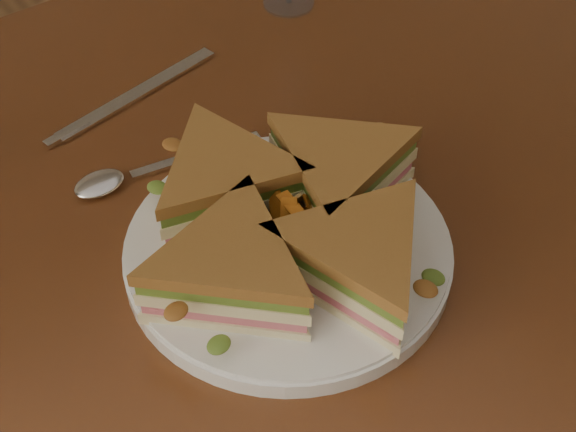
# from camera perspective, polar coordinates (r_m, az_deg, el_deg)

# --- Properties ---
(table) EXTENTS (1.20, 0.80, 0.75)m
(table) POSITION_cam_1_polar(r_m,az_deg,el_deg) (0.79, -6.94, -4.98)
(table) COLOR #3E1D0E
(table) RESTS_ON ground
(plate) EXTENTS (0.27, 0.27, 0.02)m
(plate) POSITION_cam_1_polar(r_m,az_deg,el_deg) (0.67, 0.00, -2.48)
(plate) COLOR white
(plate) RESTS_ON table
(sandwich_wedges) EXTENTS (0.32, 0.32, 0.06)m
(sandwich_wedges) POSITION_cam_1_polar(r_m,az_deg,el_deg) (0.64, 0.00, -0.31)
(sandwich_wedges) COLOR #F6EAB6
(sandwich_wedges) RESTS_ON plate
(crisps_mound) EXTENTS (0.09, 0.09, 0.05)m
(crisps_mound) POSITION_cam_1_polar(r_m,az_deg,el_deg) (0.65, 0.00, -0.55)
(crisps_mound) COLOR #C36619
(crisps_mound) RESTS_ON plate
(spoon) EXTENTS (0.18, 0.05, 0.01)m
(spoon) POSITION_cam_1_polar(r_m,az_deg,el_deg) (0.75, -11.61, 2.72)
(spoon) COLOR silver
(spoon) RESTS_ON table
(knife) EXTENTS (0.21, 0.05, 0.00)m
(knife) POSITION_cam_1_polar(r_m,az_deg,el_deg) (0.85, -11.33, 8.11)
(knife) COLOR silver
(knife) RESTS_ON table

